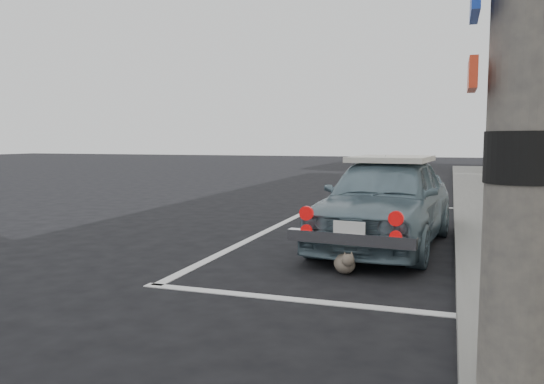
{
  "coord_description": "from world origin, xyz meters",
  "views": [
    {
      "loc": [
        1.72,
        -4.81,
        1.38
      ],
      "look_at": [
        -0.34,
        1.3,
        0.75
      ],
      "focal_mm": 35.0,
      "sensor_mm": 36.0,
      "label": 1
    }
  ],
  "objects": [
    {
      "name": "cat",
      "position": [
        0.71,
        0.55,
        0.12
      ],
      "size": [
        0.34,
        0.46,
        0.26
      ],
      "rotation": [
        0.0,
        0.0,
        0.42
      ],
      "color": "#64554C",
      "rests_on": "ground"
    },
    {
      "name": "pline_rear",
      "position": [
        0.5,
        -0.5,
        0.0
      ],
      "size": [
        3.0,
        0.12,
        0.01
      ],
      "primitive_type": "cube",
      "color": "silver",
      "rests_on": "ground"
    },
    {
      "name": "ground",
      "position": [
        0.0,
        0.0,
        0.0
      ],
      "size": [
        80.0,
        80.0,
        0.0
      ],
      "primitive_type": "plane",
      "color": "black",
      "rests_on": "ground"
    },
    {
      "name": "retro_coupe",
      "position": [
        0.93,
        2.2,
        0.6
      ],
      "size": [
        1.72,
        3.63,
        1.19
      ],
      "rotation": [
        0.0,
        0.0,
        -0.09
      ],
      "color": "slate",
      "rests_on": "ground"
    },
    {
      "name": "pline_front",
      "position": [
        0.5,
        6.5,
        0.0
      ],
      "size": [
        3.0,
        0.12,
        0.01
      ],
      "primitive_type": "cube",
      "color": "silver",
      "rests_on": "ground"
    },
    {
      "name": "pline_side",
      "position": [
        -0.9,
        3.0,
        0.0
      ],
      "size": [
        0.12,
        7.0,
        0.01
      ],
      "primitive_type": "cube",
      "color": "silver",
      "rests_on": "ground"
    }
  ]
}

